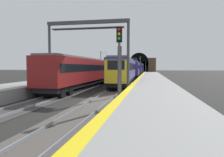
% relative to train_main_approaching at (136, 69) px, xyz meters
% --- Properties ---
extents(ground_plane, '(320.00, 320.00, 0.00)m').
position_rel_train_main_approaching_xyz_m(ground_plane, '(-43.31, 0.00, -2.39)').
color(ground_plane, black).
extents(platform_right, '(112.00, 4.61, 1.07)m').
position_rel_train_main_approaching_xyz_m(platform_right, '(-43.31, -4.31, -1.85)').
color(platform_right, gray).
rests_on(platform_right, ground_plane).
extents(platform_left, '(112.00, 4.61, 1.07)m').
position_rel_train_main_approaching_xyz_m(platform_left, '(-43.31, 9.14, -1.85)').
color(platform_left, gray).
rests_on(platform_left, ground_plane).
extents(platform_right_edge_strip, '(112.00, 0.50, 0.01)m').
position_rel_train_main_approaching_xyz_m(platform_right_edge_strip, '(-43.31, -2.25, -1.31)').
color(platform_right_edge_strip, yellow).
rests_on(platform_right_edge_strip, platform_right).
extents(track_main_line, '(160.00, 2.98, 0.21)m').
position_rel_train_main_approaching_xyz_m(track_main_line, '(-43.31, 0.00, -2.35)').
color(track_main_line, '#4C4742').
rests_on(track_main_line, ground_plane).
extents(track_adjacent_line, '(160.00, 2.87, 0.21)m').
position_rel_train_main_approaching_xyz_m(track_adjacent_line, '(-43.31, 4.83, -2.35)').
color(track_adjacent_line, '#383533').
rests_on(track_adjacent_line, ground_plane).
extents(train_main_approaching, '(74.89, 3.25, 5.06)m').
position_rel_train_main_approaching_xyz_m(train_main_approaching, '(0.00, 0.00, 0.00)').
color(train_main_approaching, navy).
rests_on(train_main_approaching, ground_plane).
extents(train_adjacent_platform, '(63.13, 3.30, 4.95)m').
position_rel_train_main_approaching_xyz_m(train_adjacent_platform, '(-12.43, 4.83, -0.07)').
color(train_adjacent_platform, maroon).
rests_on(train_adjacent_platform, ground_plane).
extents(railway_signal_near, '(0.39, 0.38, 5.59)m').
position_rel_train_main_approaching_xyz_m(railway_signal_near, '(-45.88, -1.85, 0.97)').
color(railway_signal_near, '#4C4C54').
rests_on(railway_signal_near, ground_plane).
extents(railway_signal_mid, '(0.39, 0.38, 5.23)m').
position_rel_train_main_approaching_xyz_m(railway_signal_mid, '(-14.72, -1.85, 0.77)').
color(railway_signal_mid, '#38383D').
rests_on(railway_signal_mid, ground_plane).
extents(railway_signal_far, '(0.39, 0.38, 5.39)m').
position_rel_train_main_approaching_xyz_m(railway_signal_far, '(48.30, -1.85, 0.86)').
color(railway_signal_far, '#4C4C54').
rests_on(railway_signal_far, ground_plane).
extents(overhead_signal_gantry, '(0.70, 8.71, 7.61)m').
position_rel_train_main_approaching_xyz_m(overhead_signal_gantry, '(-39.52, 2.42, 3.32)').
color(overhead_signal_gantry, '#3F3F47').
rests_on(overhead_signal_gantry, ground_plane).
extents(tunnel_portal, '(2.52, 20.06, 11.41)m').
position_rel_train_main_approaching_xyz_m(tunnel_portal, '(64.57, 2.42, 1.78)').
color(tunnel_portal, brown).
rests_on(tunnel_portal, ground_plane).
extents(catenary_mast_near, '(0.22, 2.05, 8.00)m').
position_rel_train_main_approaching_xyz_m(catenary_mast_near, '(4.97, 11.82, 1.71)').
color(catenary_mast_near, '#595B60').
rests_on(catenary_mast_near, ground_plane).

